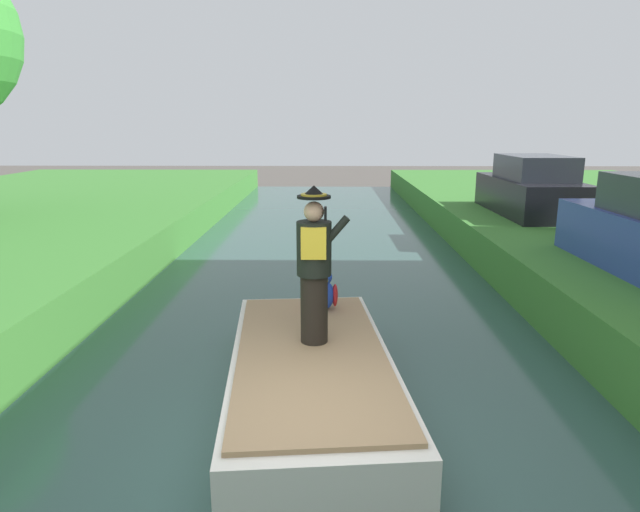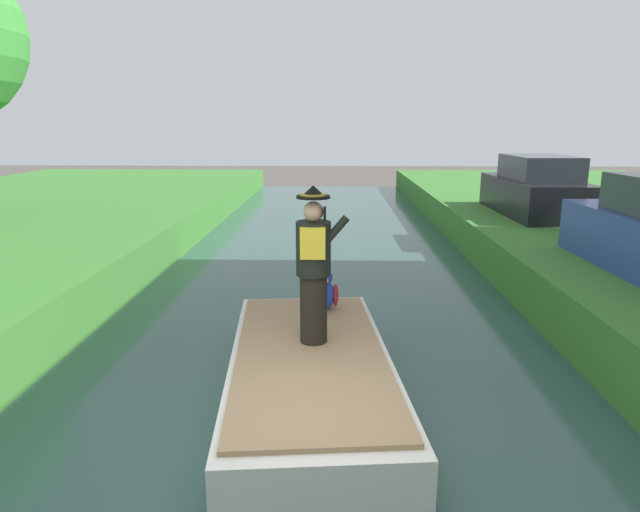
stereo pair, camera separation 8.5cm
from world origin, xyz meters
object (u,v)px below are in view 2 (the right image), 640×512
boat (310,376)px  parked_car_dark (536,190)px  person_pirate (314,266)px  parrot_plush (325,292)px

boat → parked_car_dark: size_ratio=1.08×
boat → parked_car_dark: (5.43, 8.39, 1.19)m
boat → person_pirate: size_ratio=2.35×
person_pirate → parrot_plush: person_pirate is taller
boat → parrot_plush: size_ratio=7.63×
parrot_plush → boat: bearing=-95.8°
person_pirate → parked_car_dark: bearing=54.4°
parrot_plush → parked_car_dark: bearing=52.7°
parrot_plush → person_pirate: bearing=-95.7°
boat → person_pirate: (0.03, 0.28, 1.23)m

